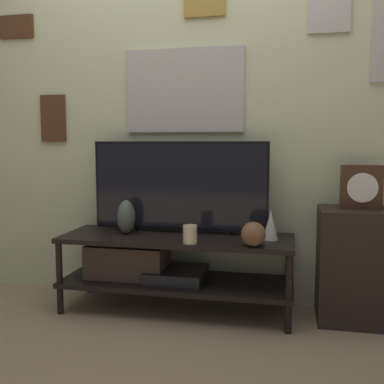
% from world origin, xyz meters
% --- Properties ---
extents(ground_plane, '(12.00, 12.00, 0.00)m').
position_xyz_m(ground_plane, '(0.00, 0.00, 0.00)').
color(ground_plane, '#997F60').
extents(wall_back, '(6.40, 0.08, 2.70)m').
position_xyz_m(wall_back, '(-0.00, 0.58, 1.36)').
color(wall_back, beige).
rests_on(wall_back, ground_plane).
extents(media_console, '(1.46, 0.49, 0.48)m').
position_xyz_m(media_console, '(-0.11, 0.28, 0.31)').
color(media_console, black).
rests_on(media_console, ground_plane).
extents(television, '(1.14, 0.05, 0.59)m').
position_xyz_m(television, '(-0.01, 0.39, 0.79)').
color(television, black).
rests_on(television, media_console).
extents(vase_round_glass, '(0.14, 0.14, 0.14)m').
position_xyz_m(vase_round_glass, '(0.49, 0.10, 0.55)').
color(vase_round_glass, brown).
rests_on(vase_round_glass, media_console).
extents(vase_slim_bronze, '(0.09, 0.09, 0.18)m').
position_xyz_m(vase_slim_bronze, '(0.58, 0.30, 0.57)').
color(vase_slim_bronze, beige).
rests_on(vase_slim_bronze, media_console).
extents(vase_urn_stoneware, '(0.11, 0.13, 0.22)m').
position_xyz_m(vase_urn_stoneware, '(-0.33, 0.28, 0.59)').
color(vase_urn_stoneware, '#4C5647').
rests_on(vase_urn_stoneware, media_console).
extents(candle_jar, '(0.08, 0.08, 0.11)m').
position_xyz_m(candle_jar, '(0.13, 0.10, 0.54)').
color(candle_jar, beige).
rests_on(candle_jar, media_console).
extents(side_table, '(0.42, 0.37, 0.68)m').
position_xyz_m(side_table, '(1.08, 0.34, 0.34)').
color(side_table, black).
rests_on(side_table, ground_plane).
extents(mantel_clock, '(0.23, 0.11, 0.26)m').
position_xyz_m(mantel_clock, '(1.10, 0.38, 0.81)').
color(mantel_clock, '#422819').
rests_on(mantel_clock, side_table).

